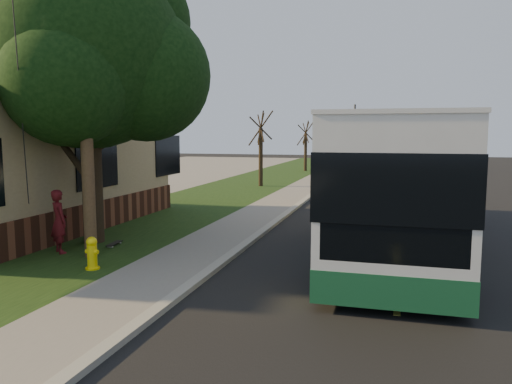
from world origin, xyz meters
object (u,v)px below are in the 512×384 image
Objects in this scene: leafy_tree at (91,57)px; distant_car at (373,165)px; bare_tree_near at (261,150)px; bare_tree_far at (306,147)px; utility_pole at (83,69)px; skateboarder at (59,221)px; fire_hydrant at (92,253)px; skateboard_main at (114,243)px; traffic_signal at (354,132)px; transit_bus at (394,177)px; dumpster at (88,192)px.

leafy_tree is 1.68× the size of distant_car.
bare_tree_near reaches higher than bare_tree_far.
utility_pole is 3.88m from skateboarder.
fire_hydrant is at bearing -54.62° from utility_pole.
skateboard_main is at bearing -28.45° from leafy_tree.
fire_hydrant reaches higher than skateboard_main.
bare_tree_near is (-0.19, 17.01, -2.48)m from utility_pole.
bare_tree_far is at bearing 161.89° from distant_car.
bare_tree_near is 15.89m from skateboard_main.
traffic_signal is 33.30m from skateboarder.
leafy_tree reaches higher than traffic_signal.
traffic_signal is 6.92m from distant_car.
transit_bus is (3.39, -28.82, -1.30)m from traffic_signal.
utility_pole is at bearing -85.26° from skateboard_main.
skateboarder is 27.47m from distant_car.
traffic_signal is (3.50, 4.00, 1.16)m from bare_tree_far.
transit_bus is (7.39, -12.82, -0.28)m from bare_tree_near.
bare_tree_far is 0.73× the size of traffic_signal.
leafy_tree reaches higher than transit_bus.
bare_tree_far is (0.31, 29.01, -2.63)m from utility_pole.
utility_pole is at bearing -55.56° from dumpster.
skateboard_main is at bearing -93.05° from skateboarder.
transit_bus is at bearing -12.53° from dumpster.
skateboard_main is (-3.91, -31.76, -3.04)m from traffic_signal.
skateboard_main is (0.09, -15.76, -2.03)m from bare_tree_near.
transit_bus is at bearing 21.99° from skateboard_main.
transit_bus is at bearing -118.48° from skateboarder.
dumpster is (-8.49, -26.18, -2.42)m from traffic_signal.
bare_tree_far reaches higher than distant_car.
transit_bus is 17.51× the size of skateboard_main.
utility_pole is 1.16× the size of leafy_tree.
traffic_signal reaches higher than bare_tree_far.
leafy_tree is 4.55m from skateboarder.
skateboarder is at bearing -94.17° from leafy_tree.
fire_hydrant is 2.07m from skateboarder.
dumpster is at bearing -102.68° from bare_tree_far.
skateboarder reaches higher than distant_car.
bare_tree_far is 0.87× the size of distant_car.
bare_tree_near reaches higher than transit_bus.
utility_pole reaches higher than bare_tree_near.
utility_pole is (-0.71, 0.99, 4.20)m from fire_hydrant.
fire_hydrant is 18.10m from bare_tree_near.
utility_pole is 8.77m from transit_bus.
transit_bus is 2.80× the size of distant_car.
distant_car is at bearing -73.28° from traffic_signal.
dumpster is at bearing -113.80° from bare_tree_near.
fire_hydrant is 2.40m from skateboard_main.
skateboard_main is (-0.41, -27.76, -1.88)m from bare_tree_far.
skateboarder is at bearing -92.65° from bare_tree_near.
bare_tree_far is 5.45× the size of skateboard_main.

